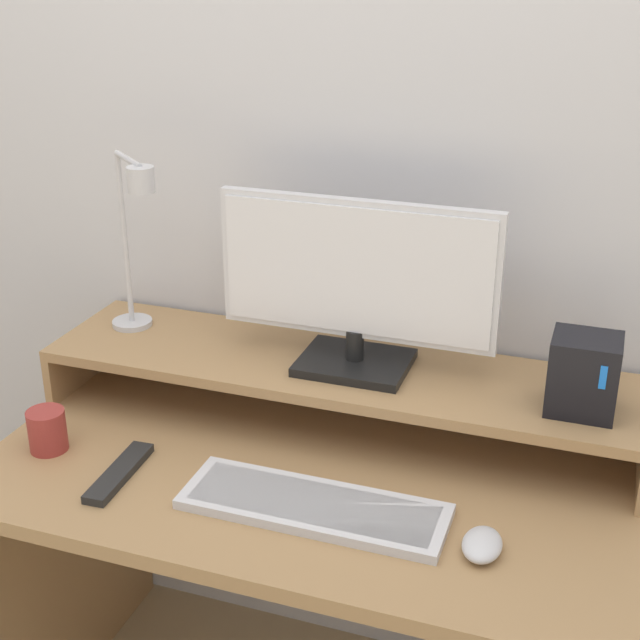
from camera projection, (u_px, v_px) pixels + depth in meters
The scene contains 10 objects.
wall_back at pixel (369, 142), 1.79m from camera, with size 6.00×0.05×2.50m.
desk at pixel (308, 554), 1.76m from camera, with size 1.21×0.68×0.71m.
monitor_shelf at pixel (339, 372), 1.80m from camera, with size 1.21×0.30×0.13m.
monitor at pixel (356, 283), 1.71m from camera, with size 0.55×0.17×0.34m.
desk_lamp at pixel (134, 235), 1.82m from camera, with size 0.18×0.16×0.39m.
router_dock at pixel (584, 374), 1.59m from camera, with size 0.12×0.11×0.14m.
keyboard at pixel (314, 506), 1.54m from camera, with size 0.47×0.15×0.02m.
mouse at pixel (482, 545), 1.44m from camera, with size 0.06×0.09×0.03m.
remote_control at pixel (119, 473), 1.64m from camera, with size 0.05×0.20×0.02m.
mug at pixel (47, 430), 1.72m from camera, with size 0.07×0.07×0.08m.
Camera 1 is at (0.50, -1.01, 1.63)m, focal length 50.00 mm.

